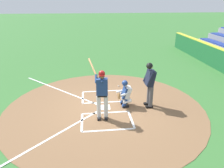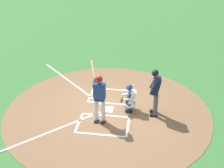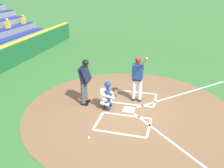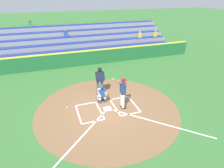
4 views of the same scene
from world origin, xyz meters
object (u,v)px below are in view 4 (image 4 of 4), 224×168
plate_umpire (100,79)px  catcher (102,93)px  batter (123,91)px  baseball (67,107)px

plate_umpire → catcher: bearing=81.7°
batter → catcher: 1.44m
catcher → baseball: catcher is taller
batter → plate_umpire: batter is taller
plate_umpire → baseball: plate_umpire is taller
batter → catcher: batter is taller
catcher → plate_umpire: 1.08m
catcher → plate_umpire: size_ratio=0.61×
plate_umpire → baseball: bearing=22.6°
baseball → plate_umpire: bearing=-157.4°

